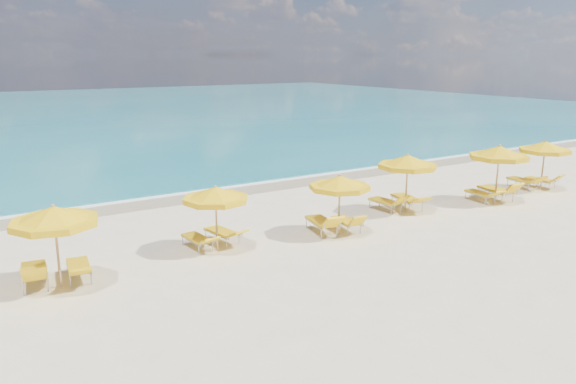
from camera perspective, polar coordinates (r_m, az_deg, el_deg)
ground_plane at (r=19.12m, az=2.40°, el=-4.40°), size 120.00×120.00×0.00m
ocean at (r=64.06m, az=-22.94°, el=7.35°), size 120.00×80.00×0.30m
wet_sand_band at (r=25.32m, az=-7.13°, el=0.05°), size 120.00×2.60×0.01m
foam_line at (r=26.03m, az=-7.88°, el=0.40°), size 120.00×1.20×0.03m
whitecap_near at (r=32.77m, az=-24.02°, el=2.09°), size 14.00×0.36×0.05m
whitecap_far at (r=43.45m, az=-6.93°, el=5.78°), size 18.00×0.30×0.05m
umbrella_2 at (r=15.49m, az=-22.68°, el=-2.33°), size 2.53×2.53×2.28m
umbrella_3 at (r=17.33m, az=-7.37°, el=-0.30°), size 2.38×2.38×2.09m
umbrella_4 at (r=18.82m, az=5.27°, el=0.91°), size 2.11×2.11×2.10m
umbrella_5 at (r=21.94m, az=12.06°, el=2.97°), size 2.76×2.76×2.30m
umbrella_6 at (r=24.47m, az=20.67°, el=3.72°), size 3.09×3.09×2.42m
umbrella_7 at (r=27.66m, az=24.66°, el=4.14°), size 2.97×2.97×2.27m
lounger_2_left at (r=16.43m, az=-24.34°, el=-7.88°), size 0.84×1.91×0.92m
lounger_2_right at (r=16.42m, az=-20.46°, el=-7.62°), size 0.82×1.85×0.71m
lounger_3_left at (r=17.99m, az=-9.13°, el=-5.10°), size 0.68×1.70×0.64m
lounger_3_right at (r=18.46m, az=-6.64°, el=-4.48°), size 0.89×1.85×0.66m
lounger_4_left at (r=19.28m, az=3.47°, el=-3.51°), size 0.99×1.98×0.90m
lounger_4_right at (r=19.64m, az=5.99°, el=-3.34°), size 0.77×1.67×0.79m
lounger_5_left at (r=22.32m, az=9.93°, el=-1.34°), size 0.70×1.79×0.82m
lounger_5_right at (r=22.82m, az=12.05°, el=-1.06°), size 1.04×2.11×0.75m
lounger_6_left at (r=24.72m, az=19.00°, el=-0.45°), size 0.72×1.79×0.69m
lounger_6_right at (r=25.30m, az=20.41°, el=-0.15°), size 0.89×2.03×0.95m
lounger_7_left at (r=27.82m, az=22.77°, el=0.79°), size 0.83×1.91×0.79m
lounger_7_right at (r=28.48m, az=24.32°, el=0.88°), size 0.76×1.72×0.76m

